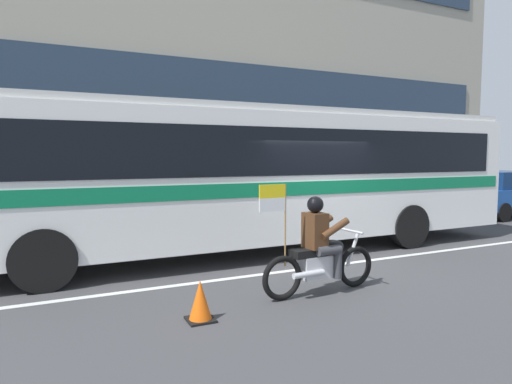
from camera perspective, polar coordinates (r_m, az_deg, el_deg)
ground_plane at (r=9.49m, az=7.84°, el=-8.66°), size 60.00×60.00×0.00m
sidewalk_curb at (r=13.94m, az=-3.74°, el=-3.99°), size 28.00×3.80×0.15m
lane_center_stripe at (r=9.01m, az=9.96°, el=-9.39°), size 26.60×0.14×0.01m
office_building_facade at (r=16.61m, az=-7.01°, el=21.14°), size 28.00×0.89×13.76m
transit_bus at (r=9.78m, az=-1.11°, el=2.94°), size 13.42×2.66×3.22m
motorcycle_with_rider at (r=7.06m, az=8.31°, el=-7.80°), size 2.19×0.64×1.78m
parked_hatchback_downstreet at (r=18.10m, az=29.74°, el=-0.13°), size 4.27×1.90×1.64m
traffic_cone at (r=6.02m, az=-7.30°, el=-14.04°), size 0.36×0.36×0.55m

